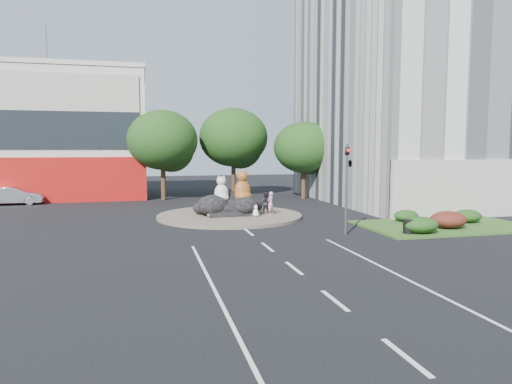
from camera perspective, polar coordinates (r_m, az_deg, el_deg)
ground at (r=22.18m, az=1.46°, el=-6.92°), size 120.00×120.00×0.00m
roundabout_island at (r=31.76m, az=-3.31°, el=-2.98°), size 10.00×10.00×0.20m
rock_plinth at (r=31.69m, az=-3.31°, el=-2.00°), size 3.20×2.60×0.90m
shophouse_block at (r=50.35m, az=-28.13°, el=6.44°), size 25.20×12.30×17.40m
office_tower at (r=46.74m, az=21.72°, el=20.90°), size 20.00×20.00×35.00m
grass_verge at (r=30.11m, az=22.50°, el=-3.93°), size 10.00×6.00×0.12m
tree_left at (r=43.00m, az=-11.50°, el=6.00°), size 6.46×6.46×8.27m
tree_mid at (r=45.82m, az=-2.78°, el=6.45°), size 6.84×6.84×8.76m
tree_right at (r=43.54m, az=6.06°, el=5.26°), size 5.70×5.70×7.30m
hedge_near_green at (r=26.71m, az=19.88°, el=-3.88°), size 2.00×1.60×0.90m
hedge_red at (r=28.94m, az=22.91°, el=-3.20°), size 2.20×1.76×0.99m
hedge_mid_green at (r=31.65m, az=24.92°, el=-2.73°), size 1.80×1.44×0.81m
hedge_back_green at (r=30.68m, az=18.27°, el=-2.83°), size 1.60×1.28×0.72m
traffic_light at (r=25.34m, az=11.47°, el=2.79°), size 0.44×1.24×5.00m
street_lamp at (r=34.33m, az=18.93°, el=4.83°), size 2.34×0.22×8.06m
cat_white at (r=31.21m, az=-4.35°, el=0.43°), size 1.15×1.01×1.85m
cat_tabby at (r=31.45m, az=-1.71°, el=0.84°), size 1.67×1.56×2.24m
kitten_calico at (r=30.55m, az=-5.73°, el=-2.34°), size 0.60×0.55×0.85m
kitten_white at (r=30.64m, az=-0.04°, el=-2.33°), size 0.64×0.64×0.81m
pedestrian_pink at (r=31.42m, az=1.81°, el=-1.41°), size 0.69×0.68×1.60m
pedestrian_dark at (r=31.85m, az=1.20°, el=-1.38°), size 0.94×0.91×1.53m
parked_car at (r=43.77m, az=-27.97°, el=-0.42°), size 4.62×1.69×1.51m
litter_bin at (r=26.36m, az=18.50°, el=-4.08°), size 0.70×0.70×0.79m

